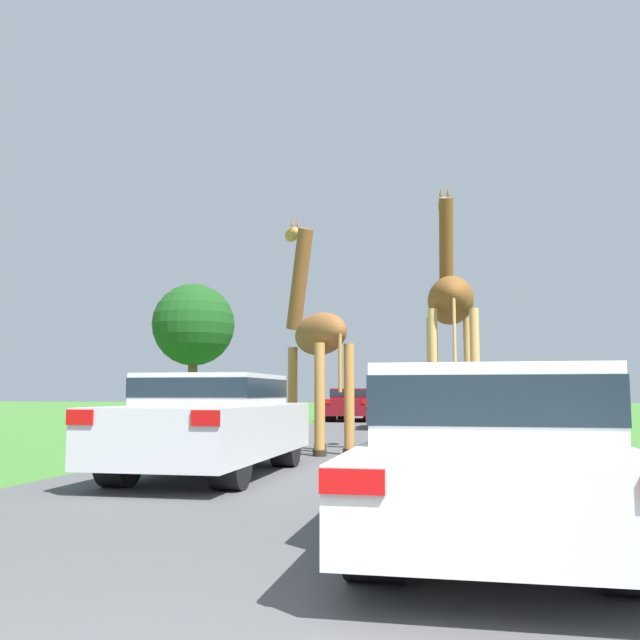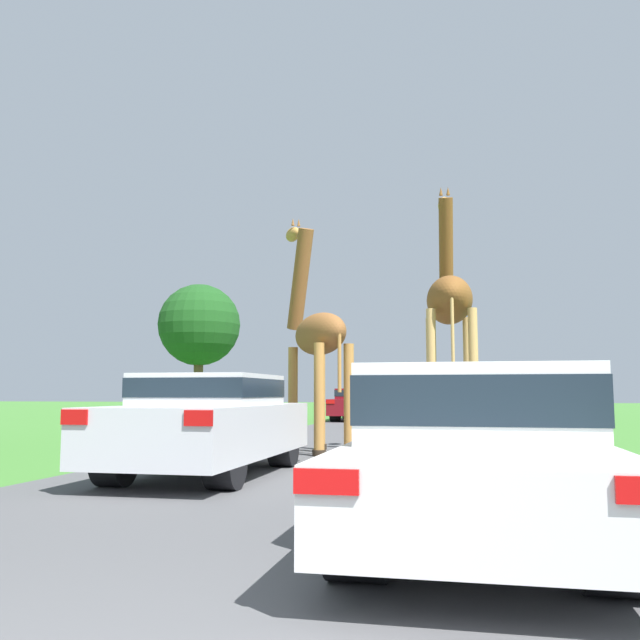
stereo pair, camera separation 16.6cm
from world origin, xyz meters
TOP-DOWN VIEW (x-y plane):
  - road at (0.00, 30.00)m, footprint 8.34×120.00m
  - giraffe_near_road at (-1.58, 11.39)m, footprint 1.92×2.42m
  - giraffe_companion at (0.96, 10.18)m, footprint 0.91×2.66m
  - car_lead_maroon at (1.28, 4.11)m, footprint 1.78×4.23m
  - car_queue_right at (-0.77, 20.81)m, footprint 1.73×4.10m
  - car_queue_left at (-3.09, 26.34)m, footprint 1.88×4.60m
  - car_far_ahead at (1.92, 15.67)m, footprint 1.95×4.07m
  - car_verge_right at (-2.21, 7.51)m, footprint 1.74×4.25m
  - car_rear_follower at (2.80, 25.37)m, footprint 1.71×4.70m
  - tree_far_right at (-11.76, 30.25)m, footprint 4.07×4.07m

SIDE VIEW (x-z plane):
  - road at x=0.00m, z-range 0.00..0.00m
  - car_queue_left at x=-3.09m, z-range 0.05..1.34m
  - car_lead_maroon at x=1.28m, z-range 0.04..1.35m
  - car_queue_right at x=-0.77m, z-range 0.04..1.36m
  - car_far_ahead at x=1.92m, z-range 0.04..1.37m
  - car_rear_follower at x=2.80m, z-range 0.04..1.38m
  - car_verge_right at x=-2.21m, z-range 0.05..1.41m
  - giraffe_near_road at x=-1.58m, z-range -0.21..4.57m
  - giraffe_companion at x=0.96m, z-range 0.08..5.02m
  - tree_far_right at x=-11.76m, z-range 1.20..7.72m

